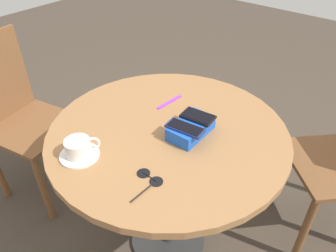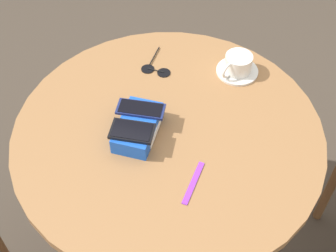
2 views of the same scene
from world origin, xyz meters
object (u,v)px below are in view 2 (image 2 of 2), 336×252
at_px(phone_black, 132,131).
at_px(phone_navy, 141,109).
at_px(coffee_cup, 238,63).
at_px(sunglasses, 156,69).
at_px(lanyard_strap, 193,183).
at_px(phone_box, 138,127).
at_px(saucer, 237,71).
at_px(round_table, 168,152).

xyz_separation_m(phone_black, phone_navy, (0.09, 0.00, -0.00)).
bearing_deg(phone_black, coffee_cup, -30.33).
bearing_deg(sunglasses, phone_navy, -172.47).
distance_m(phone_black, lanyard_strap, 0.23).
relative_size(phone_box, saucer, 1.34).
relative_size(phone_box, lanyard_strap, 1.29).
height_order(phone_black, coffee_cup, coffee_cup).
xyz_separation_m(phone_black, lanyard_strap, (-0.08, -0.20, -0.06)).
relative_size(round_table, phone_black, 7.12).
bearing_deg(lanyard_strap, phone_box, 58.78).
distance_m(coffee_cup, sunglasses, 0.27).
bearing_deg(phone_black, phone_box, -1.15).
distance_m(round_table, coffee_cup, 0.37).
height_order(phone_box, saucer, phone_box).
height_order(phone_box, lanyard_strap, phone_box).
bearing_deg(phone_black, sunglasses, 6.35).
bearing_deg(phone_navy, phone_box, -172.76).
bearing_deg(phone_box, phone_navy, 7.24).
bearing_deg(lanyard_strap, sunglasses, 30.78).
distance_m(lanyard_strap, sunglasses, 0.47).
distance_m(phone_navy, sunglasses, 0.24).
relative_size(phone_box, coffee_cup, 1.63).
relative_size(phone_black, coffee_cup, 1.14).
xyz_separation_m(phone_navy, saucer, (0.30, -0.23, -0.05)).
bearing_deg(phone_black, lanyard_strap, -111.57).
distance_m(round_table, sunglasses, 0.29).
xyz_separation_m(saucer, sunglasses, (-0.07, 0.27, -0.00)).
height_order(phone_navy, saucer, phone_navy).
xyz_separation_m(round_table, phone_black, (-0.08, 0.08, 0.17)).
xyz_separation_m(round_table, phone_box, (-0.04, 0.08, 0.14)).
height_order(lanyard_strap, sunglasses, sunglasses).
relative_size(phone_box, phone_navy, 1.26).
xyz_separation_m(phone_box, phone_navy, (0.05, 0.01, 0.03)).
xyz_separation_m(saucer, coffee_cup, (-0.00, 0.00, 0.04)).
bearing_deg(lanyard_strap, phone_navy, 51.04).
relative_size(coffee_cup, lanyard_strap, 0.79).
height_order(phone_box, sunglasses, phone_box).
bearing_deg(round_table, sunglasses, 25.96).
relative_size(phone_black, sunglasses, 0.95).
distance_m(phone_black, sunglasses, 0.33).
relative_size(phone_box, phone_black, 1.42).
bearing_deg(sunglasses, phone_box, -172.52).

